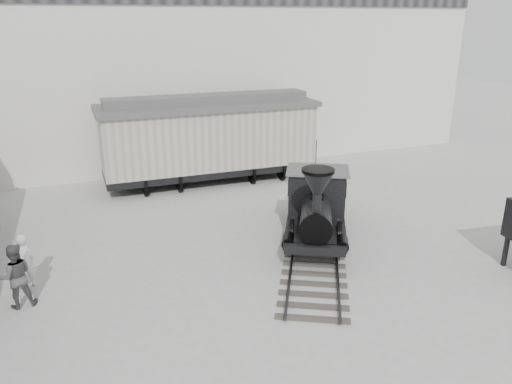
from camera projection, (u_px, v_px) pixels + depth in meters
name	position (u px, v px, depth m)	size (l,w,h in m)	color
ground	(308.00, 308.00, 13.46)	(90.00, 90.00, 0.00)	#9E9E9B
north_wall	(174.00, 58.00, 24.82)	(34.00, 2.51, 11.00)	silver
locomotive	(316.00, 210.00, 17.14)	(6.01, 8.82, 3.17)	#2B2622
boxcar	(209.00, 137.00, 23.31)	(10.14, 3.30, 4.14)	black
visitor_a	(23.00, 262.00, 14.21)	(0.61, 0.40, 1.66)	silver
visitor_b	(16.00, 276.00, 13.26)	(0.88, 0.69, 1.81)	#4B4B4C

